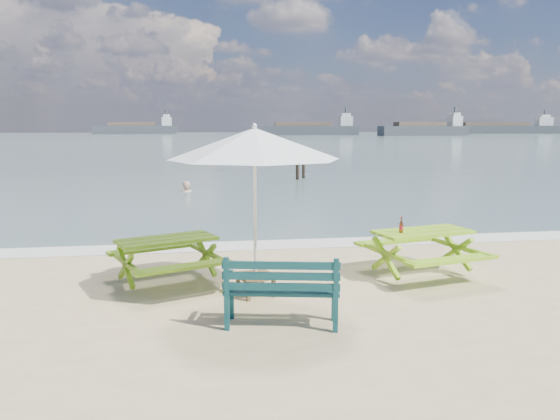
{
  "coord_description": "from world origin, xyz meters",
  "views": [
    {
      "loc": [
        -1.21,
        -6.59,
        2.53
      ],
      "look_at": [
        0.23,
        3.0,
        1.0
      ],
      "focal_mm": 35.0,
      "sensor_mm": 36.0,
      "label": 1
    }
  ],
  "objects": [
    {
      "name": "sea",
      "position": [
        0.0,
        85.0,
        0.0
      ],
      "size": [
        300.0,
        300.0,
        0.0
      ],
      "primitive_type": "plane",
      "color": "slate",
      "rests_on": "ground"
    },
    {
      "name": "foam_strip",
      "position": [
        0.0,
        4.6,
        0.01
      ],
      "size": [
        22.0,
        0.9,
        0.01
      ],
      "primitive_type": "cube",
      "color": "silver",
      "rests_on": "ground"
    },
    {
      "name": "picnic_table_left",
      "position": [
        -1.74,
        2.1,
        0.35
      ],
      "size": [
        2.07,
        2.16,
        0.73
      ],
      "color": "#6C9C17",
      "rests_on": "ground"
    },
    {
      "name": "picnic_table_right",
      "position": [
        2.48,
        1.9,
        0.37
      ],
      "size": [
        1.99,
        2.13,
        0.77
      ],
      "color": "#7EB41B",
      "rests_on": "ground"
    },
    {
      "name": "park_bench",
      "position": [
        -0.21,
        -0.03,
        0.27
      ],
      "size": [
        1.51,
        0.76,
        0.89
      ],
      "color": "#0E363A",
      "rests_on": "ground"
    },
    {
      "name": "side_table",
      "position": [
        -0.41,
        1.23,
        0.17
      ],
      "size": [
        0.63,
        0.63,
        0.33
      ],
      "color": "brown",
      "rests_on": "ground"
    },
    {
      "name": "patio_umbrella",
      "position": [
        -0.41,
        1.23,
        2.25
      ],
      "size": [
        3.14,
        3.14,
        2.48
      ],
      "color": "silver",
      "rests_on": "ground"
    },
    {
      "name": "beer_bottle",
      "position": [
        2.05,
        1.76,
        0.86
      ],
      "size": [
        0.07,
        0.07,
        0.26
      ],
      "color": "#8D4114",
      "rests_on": "picnic_table_right"
    },
    {
      "name": "swimmer",
      "position": [
        -1.7,
        14.23,
        -0.46
      ],
      "size": [
        0.73,
        0.59,
        1.73
      ],
      "color": "tan",
      "rests_on": "ground"
    },
    {
      "name": "mooring_pilings",
      "position": [
        3.48,
        18.33,
        0.36
      ],
      "size": [
        0.56,
        0.76,
        1.19
      ],
      "color": "black",
      "rests_on": "ground"
    },
    {
      "name": "cargo_ships",
      "position": [
        56.76,
        124.11,
        1.18
      ],
      "size": [
        160.42,
        36.25,
        4.4
      ],
      "color": "#3A3F45",
      "rests_on": "ground"
    }
  ]
}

